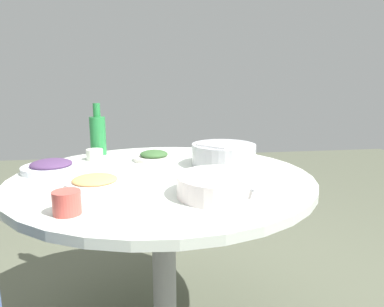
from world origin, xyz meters
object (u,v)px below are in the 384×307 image
Objects in this scene: rice_bowl at (224,154)px; dish_eggplant at (51,167)px; soup_bowl at (221,186)px; dish_greens at (154,156)px; round_dining_table at (163,197)px; tea_cup_near at (95,154)px; dish_shrimp at (95,181)px; green_bottle at (98,134)px; tea_cup_far at (67,203)px.

rice_bowl is 0.74m from dish_eggplant.
dish_greens is at bearing -160.78° from soup_bowl.
rice_bowl is (-0.12, 0.28, 0.15)m from round_dining_table.
dish_shrimp is at bearing 6.66° from tea_cup_near.
dish_greens is 0.34m from green_bottle.
green_bottle reaches higher than tea_cup_far.
round_dining_table is 15.00× the size of tea_cup_far.
dish_eggplant is 3.05× the size of tea_cup_near.
dish_greens is (-0.16, -0.30, -0.03)m from rice_bowl.
rice_bowl reaches higher than dish_eggplant.
soup_bowl is at bearing 30.80° from round_dining_table.
rice_bowl is at bearing 165.38° from soup_bowl.
tea_cup_near is (0.12, -0.01, -0.08)m from green_bottle.
rice_bowl is 0.34m from dish_greens.
rice_bowl is 0.77m from tea_cup_far.
rice_bowl reaches higher than tea_cup_near.
dish_shrimp is 0.57m from green_bottle.
dish_greens reaches higher than round_dining_table.
dish_greens is 0.96× the size of dish_shrimp.
green_bottle is 0.84m from tea_cup_far.
tea_cup_near is (-0.32, -0.30, 0.12)m from round_dining_table.
soup_bowl is 0.60m from dish_greens.
soup_bowl is at bearing -14.62° from rice_bowl.
dish_shrimp is at bearing 170.48° from tea_cup_far.
soup_bowl is 3.78× the size of tea_cup_far.
round_dining_table is 0.50m from tea_cup_far.
soup_bowl is (0.41, -0.11, -0.02)m from rice_bowl.
dish_eggplant is (0.15, -0.43, 0.00)m from dish_greens.
tea_cup_near reaches higher than round_dining_table.
soup_bowl is 0.75m from dish_eggplant.
round_dining_table is at bearing -149.20° from soup_bowl.
green_bottle is at bearing 177.25° from tea_cup_near.
tea_cup_far reaches higher than dish_eggplant.
rice_bowl is 1.18× the size of dish_eggplant.
dish_shrimp is 0.77× the size of green_bottle.
green_bottle is (-0.45, -0.30, 0.20)m from round_dining_table.
tea_cup_near is at bearing -99.92° from dish_greens.
soup_bowl reaches higher than dish_greens.
soup_bowl reaches higher than tea_cup_near.
dish_shrimp is (-0.17, -0.43, -0.02)m from soup_bowl.
dish_eggplant is (-0.41, -0.63, -0.01)m from soup_bowl.
soup_bowl is 0.88m from green_bottle.
rice_bowl is 1.09× the size of green_bottle.
dish_shrimp is 0.44m from tea_cup_near.
dish_shrimp is at bearing -30.46° from dish_greens.
dish_shrimp is (0.12, -0.25, 0.11)m from round_dining_table.
tea_cup_far is at bearing -48.92° from rice_bowl.
green_bottle is (-0.33, -0.58, 0.06)m from rice_bowl.
green_bottle is 3.28× the size of tea_cup_far.
round_dining_table is at bearing 74.99° from dish_eggplant.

